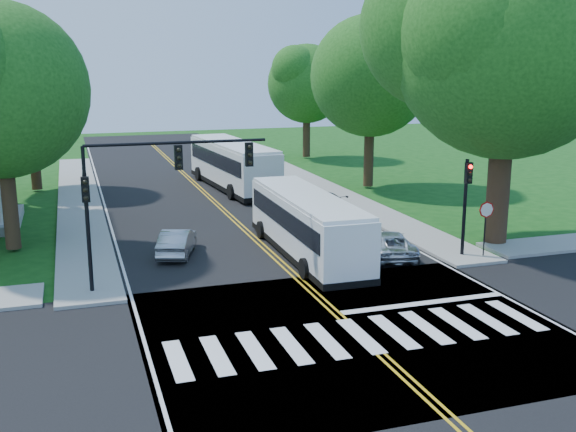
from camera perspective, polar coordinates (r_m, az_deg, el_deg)
name	(u,v)px	position (r m, az deg, el deg)	size (l,w,h in m)	color
ground	(354,331)	(22.94, 5.65, -9.63)	(140.00, 140.00, 0.00)	#114310
road	(231,217)	(39.34, -4.88, -0.05)	(14.00, 96.00, 0.01)	black
cross_road	(355,330)	(22.94, 5.65, -9.61)	(60.00, 12.00, 0.01)	black
center_line	(216,203)	(43.15, -6.10, 1.09)	(0.36, 70.00, 0.01)	gold
edge_line_w	(106,210)	(42.32, -15.14, 0.47)	(0.12, 70.00, 0.01)	silver
edge_line_e	(316,197)	(45.01, 2.40, 1.64)	(0.12, 70.00, 0.01)	silver
crosswalk	(361,336)	(22.51, 6.17, -10.04)	(12.60, 3.00, 0.01)	silver
stop_bar	(424,303)	(25.75, 11.42, -7.23)	(6.60, 0.40, 0.01)	silver
sidewalk_nw	(79,201)	(45.21, -17.26, 1.19)	(2.60, 40.00, 0.15)	gray
sidewalk_ne	(321,187)	(48.28, 2.83, 2.47)	(2.60, 40.00, 0.15)	gray
tree_ne_big	(509,43)	(33.70, 18.17, 13.71)	(10.80, 10.80, 14.91)	#362415
tree_west_far	(29,89)	(49.45, -21.08, 9.96)	(7.60, 7.60, 10.67)	#362415
tree_east_mid	(371,76)	(47.83, 7.03, 11.67)	(8.40, 8.40, 11.93)	#362415
tree_east_far	(307,84)	(63.05, 1.60, 11.11)	(7.20, 7.20, 10.34)	#362415
signal_nw	(149,180)	(26.31, -11.71, 3.02)	(7.15, 0.46, 5.66)	black
signal_ne	(466,194)	(31.35, 14.85, 1.78)	(0.30, 0.46, 4.40)	black
stop_sign	(486,215)	(31.60, 16.42, 0.04)	(0.76, 0.08, 2.53)	black
bus_lead	(307,223)	(31.01, 1.59, -0.63)	(2.82, 11.12, 2.86)	white
bus_follow	(233,164)	(48.04, -4.71, 4.41)	(3.84, 12.89, 3.29)	white
hatchback	(177,242)	(31.63, -9.36, -2.19)	(1.32, 3.78, 1.25)	#A3A6AA
suv	(388,244)	(31.31, 8.48, -2.36)	(1.99, 4.32, 1.20)	silver
dark_sedan	(320,200)	(41.06, 2.74, 1.33)	(1.56, 3.83, 1.11)	black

